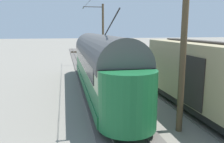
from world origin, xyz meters
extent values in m
plane|color=gray|center=(0.00, 0.00, 0.00)|extent=(220.00, 220.00, 0.00)
cube|color=#56514C|center=(-2.54, 0.00, 0.05)|extent=(2.80, 80.00, 0.10)
cube|color=#59544C|center=(-1.82, 0.00, 0.14)|extent=(0.07, 80.00, 0.08)
cube|color=#59544C|center=(-3.25, 0.00, 0.14)|extent=(0.07, 80.00, 0.08)
cube|color=#2D2316|center=(-2.54, -32.00, 0.11)|extent=(2.50, 0.24, 0.08)
cube|color=#2D2316|center=(-2.54, -31.35, 0.11)|extent=(2.50, 0.24, 0.08)
cube|color=#2D2316|center=(-2.54, -30.70, 0.11)|extent=(2.50, 0.24, 0.08)
cube|color=#2D2316|center=(-2.54, -30.05, 0.11)|extent=(2.50, 0.24, 0.08)
cube|color=#2D2316|center=(-2.54, -29.40, 0.11)|extent=(2.50, 0.24, 0.08)
cube|color=#56514C|center=(2.54, 0.00, 0.05)|extent=(2.80, 80.00, 0.10)
cube|color=#59544C|center=(3.25, 0.00, 0.14)|extent=(0.07, 80.00, 0.08)
cube|color=#59544C|center=(1.82, 0.00, 0.14)|extent=(0.07, 80.00, 0.08)
cube|color=#2D2316|center=(2.54, -32.00, 0.11)|extent=(2.50, 0.24, 0.08)
cube|color=#2D2316|center=(2.54, -31.35, 0.11)|extent=(2.50, 0.24, 0.08)
cube|color=#2D2316|center=(2.54, -30.70, 0.11)|extent=(2.50, 0.24, 0.08)
cube|color=#2D2316|center=(2.54, -30.05, 0.11)|extent=(2.50, 0.24, 0.08)
cube|color=#2D2316|center=(2.54, -29.40, 0.11)|extent=(2.50, 0.24, 0.08)
cube|color=#196033|center=(2.54, -0.13, 0.71)|extent=(2.65, 15.42, 0.55)
cube|color=#196033|center=(2.54, -0.13, 1.46)|extent=(2.55, 15.42, 0.95)
cube|color=#B7C699|center=(2.54, -0.13, 2.46)|extent=(2.55, 15.42, 1.05)
cylinder|color=#4C4C4C|center=(2.54, -0.13, 2.98)|extent=(2.65, 15.11, 2.65)
cylinder|color=#196033|center=(2.54, -7.79, 1.70)|extent=(2.55, 2.55, 2.55)
cylinder|color=#196033|center=(2.54, 7.54, 1.70)|extent=(2.55, 2.55, 2.55)
cube|color=black|center=(2.54, -8.92, 2.72)|extent=(1.63, 0.08, 0.36)
cube|color=black|center=(2.54, -8.96, 2.41)|extent=(1.73, 0.06, 0.80)
cube|color=black|center=(1.24, -0.13, 2.46)|extent=(0.04, 12.96, 0.80)
cube|color=black|center=(3.83, -0.13, 2.46)|extent=(0.04, 12.96, 0.80)
cylinder|color=silver|center=(2.54, -9.05, 1.46)|extent=(0.24, 0.06, 0.24)
cube|color=gray|center=(2.54, -8.98, 0.53)|extent=(1.94, 0.12, 0.20)
cylinder|color=black|center=(2.54, 4.14, 4.96)|extent=(0.07, 3.93, 1.37)
cylinder|color=black|center=(1.82, -5.06, 0.56)|extent=(0.10, 0.76, 0.76)
cylinder|color=black|center=(3.25, -5.06, 0.56)|extent=(0.10, 0.76, 0.76)
cylinder|color=black|center=(1.82, 4.81, 0.56)|extent=(0.10, 0.76, 0.76)
cylinder|color=black|center=(3.25, 4.81, 0.56)|extent=(0.10, 0.76, 0.76)
cube|color=tan|center=(-2.54, 6.48, 2.33)|extent=(2.90, 11.78, 3.20)
cube|color=#332D28|center=(-2.54, 6.48, 3.99)|extent=(0.70, 10.60, 0.08)
cube|color=black|center=(-2.54, 6.48, 0.53)|extent=(2.70, 11.78, 0.36)
cube|color=black|center=(-1.06, 6.48, 2.07)|extent=(0.06, 2.20, 2.56)
cylinder|color=black|center=(-1.82, 2.36, 0.60)|extent=(0.10, 0.84, 0.84)
cylinder|color=black|center=(-3.25, 2.36, 0.60)|extent=(0.10, 0.84, 0.84)
cylinder|color=#4C3D28|center=(0.01, -13.46, 3.96)|extent=(0.28, 0.28, 7.92)
cylinder|color=#2D2D2D|center=(1.27, -13.46, 7.52)|extent=(2.53, 0.10, 0.10)
sphere|color=#334733|center=(2.54, -13.46, 7.37)|extent=(0.16, 0.16, 0.16)
cylinder|color=#4C3D28|center=(0.01, 7.48, 3.96)|extent=(0.28, 0.28, 7.92)
cylinder|color=black|center=(1.27, -13.46, 7.52)|extent=(2.53, 0.02, 0.02)
camera|label=1|loc=(5.10, 16.58, 4.64)|focal=36.57mm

